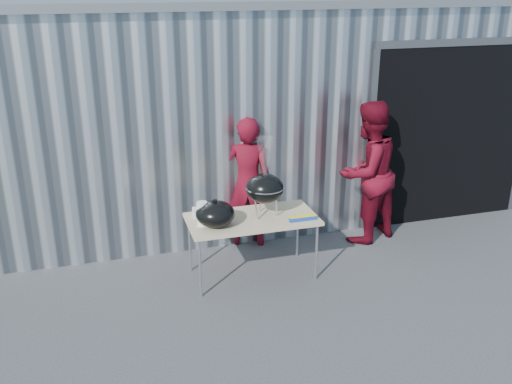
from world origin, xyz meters
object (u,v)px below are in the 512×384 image
object	(u,v)px
kettle_grill	(265,182)
person_bystander	(367,172)
person_cook	(247,182)
folding_table	(252,221)

from	to	relation	value
kettle_grill	person_bystander	bearing A→B (deg)	18.78
person_cook	person_bystander	size ratio (longest dim) A/B	0.91
kettle_grill	person_cook	world-z (taller)	person_cook
folding_table	kettle_grill	bearing A→B (deg)	7.16
person_cook	person_bystander	world-z (taller)	person_bystander
folding_table	person_cook	size ratio (longest dim) A/B	0.86
person_cook	folding_table	bearing A→B (deg)	95.43
folding_table	person_cook	world-z (taller)	person_cook
kettle_grill	person_cook	xyz separation A→B (m)	(0.03, 0.84, -0.30)
folding_table	kettle_grill	size ratio (longest dim) A/B	1.60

